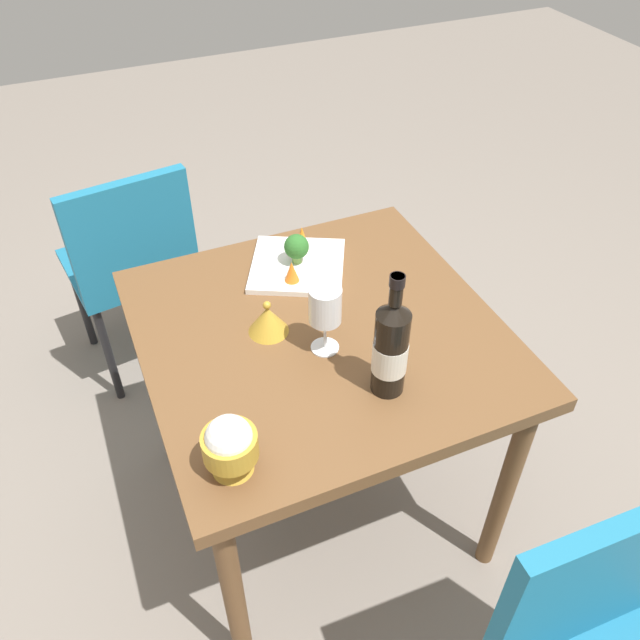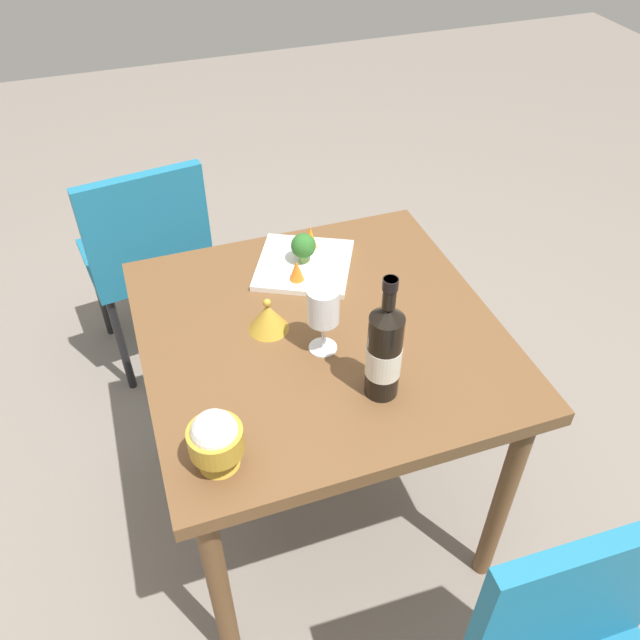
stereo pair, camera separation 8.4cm
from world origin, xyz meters
The scene contains 11 objects.
ground_plane centered at (0.00, 0.00, 0.00)m, with size 8.00×8.00×0.00m, color gray.
dining_table centered at (0.00, 0.00, 0.65)m, with size 0.87×0.87×0.74m.
chair_by_wall centered at (-0.79, -0.35, 0.53)m, with size 0.45×0.45×0.85m.
wine_bottle centered at (0.24, 0.06, 0.86)m, with size 0.08×0.08×0.32m.
wine_glass centered at (0.07, -0.02, 0.87)m, with size 0.08×0.08×0.18m.
rice_bowl centered at (0.31, -0.32, 0.81)m, with size 0.11×0.11×0.14m.
rice_bowl_lid centered at (-0.04, -0.12, 0.78)m, with size 0.10×0.10×0.09m.
serving_plate centered at (-0.25, 0.04, 0.75)m, with size 0.34×0.34×0.02m.
broccoli_floret centered at (-0.26, 0.04, 0.80)m, with size 0.07×0.07×0.09m.
carrot_garnish_left centered at (-0.32, 0.08, 0.79)m, with size 0.04×0.04×0.07m.
carrot_garnish_right centered at (-0.19, 0.00, 0.78)m, with size 0.04×0.04×0.06m.
Camera 2 is at (1.12, -0.38, 1.82)m, focal length 36.47 mm.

